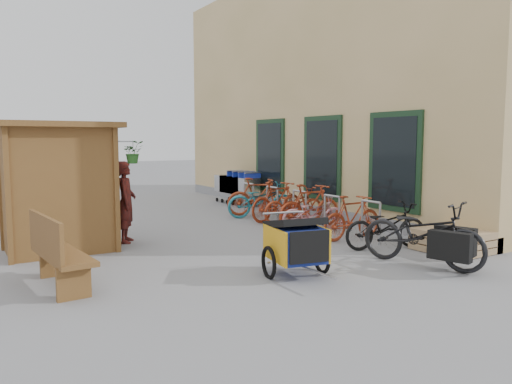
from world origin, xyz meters
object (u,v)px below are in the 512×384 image
bike_5 (277,201)px  bike_7 (258,196)px  pallet_stack (452,241)px  bike_6 (261,200)px  bike_4 (294,205)px  bench (56,251)px  kiosk (53,169)px  bike_2 (313,213)px  cargo_bike (424,234)px  bike_3 (310,206)px  person_kiosk (126,202)px  child_trailer (296,241)px  bike_1 (352,217)px  shopping_carts (236,184)px  bike_0 (386,226)px

bike_5 → bike_7: (0.14, 1.15, 0.01)m
pallet_stack → bike_6: (-0.83, 5.34, 0.27)m
pallet_stack → bike_4: bearing=97.3°
bench → kiosk: bearing=75.8°
bench → bike_2: 6.10m
bike_2 → bike_5: 1.51m
cargo_bike → bike_3: cargo_bike is taller
bench → person_kiosk: person_kiosk is taller
cargo_bike → bike_3: (0.56, 3.76, -0.01)m
bike_2 → bike_4: size_ratio=0.90×
bike_6 → bike_3: bearing=-160.7°
person_kiosk → bike_3: bearing=-75.1°
child_trailer → cargo_bike: size_ratio=0.75×
bike_1 → child_trailer: bearing=120.7°
bike_3 → bike_2: bearing=162.8°
pallet_stack → bike_4: size_ratio=0.70×
cargo_bike → bike_6: cargo_bike is taller
kiosk → child_trailer: (2.84, -3.65, -1.02)m
bike_6 → bench: bearing=140.8°
bike_3 → child_trailer: bearing=138.8°
cargo_bike → bike_6: bearing=68.8°
person_kiosk → bike_1: 4.67m
person_kiosk → bike_2: (4.07, -0.93, -0.42)m
bike_5 → bike_7: bike_7 is taller
shopping_carts → bike_5: size_ratio=1.20×
person_kiosk → bike_7: size_ratio=0.95×
bike_2 → bike_5: bike_5 is taller
shopping_carts → bike_3: shopping_carts is taller
child_trailer → bike_2: size_ratio=1.08×
shopping_carts → bike_1: (-0.78, -6.30, -0.17)m
child_trailer → bike_3: (2.69, 3.11, -0.00)m
bike_2 → bike_5: bearing=14.9°
bike_6 → bike_2: bearing=-162.6°
bike_2 → bike_7: bike_7 is taller
bike_2 → bike_7: bearing=12.3°
kiosk → cargo_bike: bearing=-40.9°
bike_3 → bike_7: bearing=-2.5°
kiosk → shopping_carts: 7.65m
person_kiosk → bike_3: 4.21m
bike_4 → bike_7: bearing=8.2°
kiosk → pallet_stack: size_ratio=2.08×
person_kiosk → bike_5: (4.09, 0.58, -0.31)m
kiosk → bike_5: kiosk is taller
shopping_carts → bike_7: bearing=-105.6°
bike_0 → bike_3: (0.11, 2.50, 0.08)m
bike_5 → bike_4: bearing=-155.4°
pallet_stack → bench: bench is taller
child_trailer → bike_1: 3.11m
shopping_carts → person_kiosk: person_kiosk is taller
bike_0 → bike_2: bearing=14.0°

